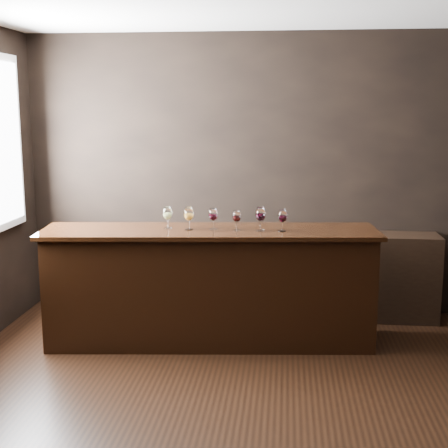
# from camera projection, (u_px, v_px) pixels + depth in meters

# --- Properties ---
(ground) EXTENTS (5.00, 5.00, 0.00)m
(ground) POSITION_uv_depth(u_px,v_px,m) (262.00, 409.00, 4.34)
(ground) COLOR black
(ground) RESTS_ON ground
(room_shell) EXTENTS (5.02, 4.52, 2.81)m
(room_shell) POSITION_uv_depth(u_px,v_px,m) (231.00, 147.00, 4.14)
(room_shell) COLOR black
(room_shell) RESTS_ON ground
(bar_counter) EXTENTS (2.87, 0.87, 0.99)m
(bar_counter) POSITION_uv_depth(u_px,v_px,m) (210.00, 288.00, 5.50)
(bar_counter) COLOR black
(bar_counter) RESTS_ON ground
(bar_top) EXTENTS (2.97, 0.95, 0.04)m
(bar_top) POSITION_uv_depth(u_px,v_px,m) (210.00, 232.00, 5.40)
(bar_top) COLOR black
(bar_top) RESTS_ON bar_counter
(back_bar_shelf) EXTENTS (2.36, 0.40, 0.85)m
(back_bar_shelf) POSITION_uv_depth(u_px,v_px,m) (316.00, 275.00, 6.20)
(back_bar_shelf) COLOR black
(back_bar_shelf) RESTS_ON ground
(glass_white) EXTENTS (0.08, 0.08, 0.19)m
(glass_white) POSITION_uv_depth(u_px,v_px,m) (168.00, 214.00, 5.43)
(glass_white) COLOR white
(glass_white) RESTS_ON bar_top
(glass_amber) EXTENTS (0.08, 0.08, 0.20)m
(glass_amber) POSITION_uv_depth(u_px,v_px,m) (189.00, 214.00, 5.37)
(glass_amber) COLOR white
(glass_amber) RESTS_ON bar_top
(glass_red_a) EXTENTS (0.08, 0.08, 0.19)m
(glass_red_a) POSITION_uv_depth(u_px,v_px,m) (213.00, 215.00, 5.39)
(glass_red_a) COLOR white
(glass_red_a) RESTS_ON bar_top
(glass_red_b) EXTENTS (0.07, 0.07, 0.17)m
(glass_red_b) POSITION_uv_depth(u_px,v_px,m) (237.00, 217.00, 5.35)
(glass_red_b) COLOR white
(glass_red_b) RESTS_ON bar_top
(glass_red_c) EXTENTS (0.09, 0.09, 0.21)m
(glass_red_c) POSITION_uv_depth(u_px,v_px,m) (261.00, 215.00, 5.32)
(glass_red_c) COLOR white
(glass_red_c) RESTS_ON bar_top
(glass_red_d) EXTENTS (0.08, 0.08, 0.19)m
(glass_red_d) POSITION_uv_depth(u_px,v_px,m) (282.00, 216.00, 5.30)
(glass_red_d) COLOR white
(glass_red_d) RESTS_ON bar_top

